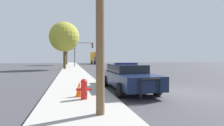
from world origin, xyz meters
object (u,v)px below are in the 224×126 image
object	(u,v)px
police_car	(127,76)
box_truck	(97,58)
traffic_cone	(79,89)
fire_hydrant	(84,88)
car_background_distant	(95,61)
tree_sidewalk_mid	(64,37)
tree_sidewalk_far	(67,43)
traffic_light	(83,49)

from	to	relation	value
police_car	box_truck	bearing A→B (deg)	-96.83
traffic_cone	fire_hydrant	bearing A→B (deg)	-72.62
fire_hydrant	car_background_distant	world-z (taller)	car_background_distant
car_background_distant	box_truck	size ratio (longest dim) A/B	0.54
police_car	car_background_distant	xyz separation A→B (m)	(4.07, 42.04, 0.03)
car_background_distant	box_truck	world-z (taller)	box_truck
car_background_distant	traffic_cone	distance (m)	44.15
traffic_cone	tree_sidewalk_mid	bearing A→B (deg)	93.38
car_background_distant	tree_sidewalk_far	size ratio (longest dim) A/B	0.56
fire_hydrant	traffic_light	bearing A→B (deg)	86.08
box_truck	fire_hydrant	bearing A→B (deg)	77.01
traffic_light	tree_sidewalk_far	size ratio (longest dim) A/B	0.63
traffic_light	car_background_distant	bearing A→B (deg)	74.83
tree_sidewalk_mid	tree_sidewalk_far	world-z (taller)	tree_sidewalk_far
fire_hydrant	tree_sidewalk_mid	size ratio (longest dim) A/B	0.12
police_car	traffic_light	distance (m)	24.61
traffic_light	tree_sidewalk_mid	size ratio (longest dim) A/B	0.66
tree_sidewalk_mid	traffic_cone	world-z (taller)	tree_sidewalk_mid
box_truck	tree_sidewalk_mid	distance (m)	24.43
police_car	tree_sidewalk_far	xyz separation A→B (m)	(-3.83, 34.95, 4.63)
car_background_distant	traffic_cone	xyz separation A→B (m)	(-6.75, -43.63, -0.34)
police_car	traffic_light	xyz separation A→B (m)	(-0.70, 24.46, 2.66)
traffic_light	tree_sidewalk_far	bearing A→B (deg)	106.60
traffic_light	box_truck	size ratio (longest dim) A/B	0.60
police_car	box_truck	distance (m)	41.02
car_background_distant	tree_sidewalk_far	world-z (taller)	tree_sidewalk_far
fire_hydrant	box_truck	size ratio (longest dim) A/B	0.10
police_car	fire_hydrant	world-z (taller)	police_car
box_truck	car_background_distant	bearing A→B (deg)	-79.20
police_car	fire_hydrant	size ratio (longest dim) A/B	6.58
fire_hydrant	box_truck	world-z (taller)	box_truck
tree_sidewalk_mid	tree_sidewalk_far	bearing A→B (deg)	89.96
fire_hydrant	traffic_light	xyz separation A→B (m)	(1.82, 26.57, 2.86)
traffic_light	box_truck	bearing A→B (deg)	72.66
tree_sidewalk_far	police_car	bearing A→B (deg)	-83.75
traffic_light	tree_sidewalk_mid	xyz separation A→B (m)	(-3.14, -6.47, 1.47)
traffic_light	traffic_cone	size ratio (longest dim) A/B	7.29
car_background_distant	traffic_cone	size ratio (longest dim) A/B	6.56
box_truck	tree_sidewalk_mid	size ratio (longest dim) A/B	1.11
box_truck	tree_sidewalk_mid	bearing A→B (deg)	66.29
tree_sidewalk_far	fire_hydrant	bearing A→B (deg)	-87.98
box_truck	traffic_light	bearing A→B (deg)	68.83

